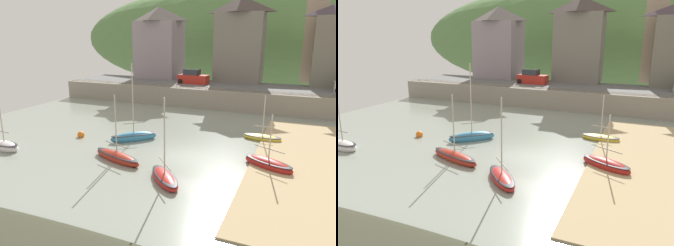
% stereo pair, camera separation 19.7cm
% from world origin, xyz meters
% --- Properties ---
extents(ground, '(48.00, 41.00, 0.61)m').
position_xyz_m(ground, '(1.40, -9.56, 0.16)').
color(ground, gray).
extents(quay_seawall, '(48.00, 9.40, 2.40)m').
position_xyz_m(quay_seawall, '(0.00, 17.50, 1.36)').
color(quay_seawall, gray).
rests_on(quay_seawall, ground).
extents(hillside_backdrop, '(80.00, 44.00, 23.73)m').
position_xyz_m(hillside_backdrop, '(-5.80, 55.20, 8.30)').
color(hillside_backdrop, '#527942').
rests_on(hillside_backdrop, ground).
extents(waterfront_building_left, '(6.81, 5.85, 10.74)m').
position_xyz_m(waterfront_building_left, '(-13.55, 25.20, 7.86)').
color(waterfront_building_left, gray).
rests_on(waterfront_building_left, ground).
extents(waterfront_building_centre, '(6.80, 4.59, 11.62)m').
position_xyz_m(waterfront_building_centre, '(-1.08, 25.20, 8.31)').
color(waterfront_building_centre, slate).
rests_on(waterfront_building_centre, ground).
extents(church_with_spire, '(3.00, 3.00, 15.49)m').
position_xyz_m(church_with_spire, '(8.52, 29.20, 10.37)').
color(church_with_spire, tan).
rests_on(church_with_spire, ground).
extents(dinghy_open_wooden, '(4.62, 2.41, 5.00)m').
position_xyz_m(dinghy_open_wooden, '(-3.95, -2.80, 0.27)').
color(dinghy_open_wooden, '#A1291A').
rests_on(dinghy_open_wooden, ground).
extents(sailboat_far_left, '(3.56, 3.44, 6.80)m').
position_xyz_m(sailboat_far_left, '(-5.10, 1.69, 0.34)').
color(sailboat_far_left, teal).
rests_on(sailboat_far_left, ground).
extents(fishing_boat_green, '(3.29, 3.44, 5.42)m').
position_xyz_m(fishing_boat_green, '(0.61, -4.59, 0.25)').
color(fishing_boat_green, '#A9211D').
rests_on(fishing_boat_green, ground).
extents(rowboat_small_beached, '(3.12, 1.59, 6.61)m').
position_xyz_m(rowboat_small_beached, '(-13.36, -4.37, 0.32)').
color(rowboat_small_beached, silver).
rests_on(rowboat_small_beached, ground).
extents(sailboat_nearest_shore, '(3.77, 2.68, 3.94)m').
position_xyz_m(sailboat_nearest_shore, '(6.23, 0.10, 0.29)').
color(sailboat_nearest_shore, maroon).
rests_on(sailboat_nearest_shore, ground).
extents(sailboat_blue_trim, '(3.34, 1.47, 4.05)m').
position_xyz_m(sailboat_blue_trim, '(5.03, 6.31, 0.22)').
color(sailboat_blue_trim, gold).
rests_on(sailboat_blue_trim, ground).
extents(parked_car_near_slipway, '(4.18, 1.91, 1.95)m').
position_xyz_m(parked_car_near_slipway, '(-6.35, 20.70, 3.20)').
color(parked_car_near_slipway, red).
rests_on(parked_car_near_slipway, ground).
extents(mooring_buoy, '(0.63, 0.63, 0.63)m').
position_xyz_m(mooring_buoy, '(-9.95, 0.71, 0.19)').
color(mooring_buoy, orange).
rests_on(mooring_buoy, ground).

